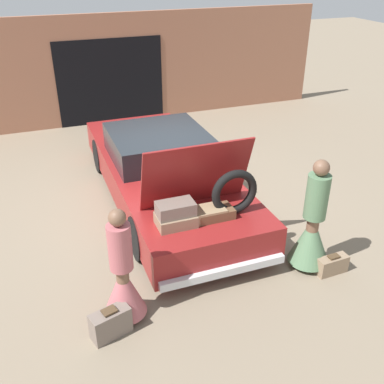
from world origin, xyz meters
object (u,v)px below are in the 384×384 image
at_px(car, 164,172).
at_px(person_left, 123,281).
at_px(suitcase_beside_right_person, 332,265).
at_px(suitcase_beside_left_person, 111,323).
at_px(person_right, 312,230).

height_order(car, person_left, car).
height_order(car, suitcase_beside_right_person, car).
xyz_separation_m(person_left, suitcase_beside_right_person, (3.03, -0.19, -0.43)).
relative_size(person_left, suitcase_beside_left_person, 3.00).
relative_size(car, suitcase_beside_left_person, 10.27).
distance_m(person_left, suitcase_beside_left_person, 0.53).
relative_size(person_right, suitcase_beside_right_person, 3.62).
xyz_separation_m(person_left, person_right, (2.80, 0.09, 0.05)).
bearing_deg(car, suitcase_beside_right_person, -61.25).
xyz_separation_m(car, person_left, (-1.40, -2.77, 0.00)).
bearing_deg(person_left, car, 148.44).
bearing_deg(suitcase_beside_left_person, person_right, 6.68).
distance_m(car, person_right, 3.02).
xyz_separation_m(car, suitcase_beside_right_person, (1.63, -2.96, -0.43)).
bearing_deg(suitcase_beside_right_person, suitcase_beside_left_person, -178.80).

